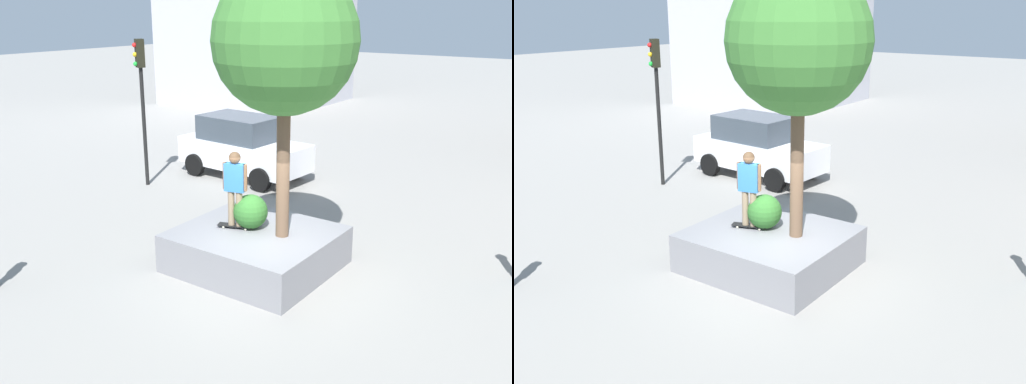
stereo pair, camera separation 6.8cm
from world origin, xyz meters
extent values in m
plane|color=gray|center=(0.00, 0.00, 0.00)|extent=(120.00, 120.00, 0.00)
cube|color=gray|center=(-0.51, 0.37, 0.43)|extent=(3.26, 2.96, 0.86)
cylinder|color=brown|center=(0.09, 0.48, 2.49)|extent=(0.28, 0.28, 3.26)
sphere|color=#3D7A33|center=(0.09, 0.48, 4.92)|extent=(2.91, 2.91, 2.91)
sphere|color=#2D6628|center=(-0.72, 0.45, 1.24)|extent=(0.77, 0.77, 0.77)
cube|color=black|center=(-0.98, 0.24, 0.92)|extent=(0.82, 0.47, 0.02)
sphere|color=beige|center=(-1.19, 0.08, 0.89)|extent=(0.06, 0.06, 0.06)
sphere|color=beige|center=(-1.25, 0.23, 0.89)|extent=(0.06, 0.06, 0.06)
sphere|color=beige|center=(-0.71, 0.25, 0.89)|extent=(0.06, 0.06, 0.06)
sphere|color=beige|center=(-0.77, 0.41, 0.89)|extent=(0.06, 0.06, 0.06)
cylinder|color=#847056|center=(-0.89, 0.27, 1.33)|extent=(0.14, 0.14, 0.79)
cylinder|color=#847056|center=(-1.07, 0.22, 1.33)|extent=(0.14, 0.14, 0.79)
cube|color=#2D6BB2|center=(-0.98, 0.24, 2.04)|extent=(0.48, 0.30, 0.62)
cylinder|color=brown|center=(-0.75, 0.30, 2.05)|extent=(0.10, 0.10, 0.59)
cylinder|color=brown|center=(-1.21, 0.18, 2.05)|extent=(0.10, 0.10, 0.59)
sphere|color=brown|center=(-0.98, 0.24, 2.48)|extent=(0.26, 0.26, 0.26)
cube|color=white|center=(-4.92, 5.93, 0.83)|extent=(4.59, 2.16, 0.89)
cube|color=#38424C|center=(-5.15, 5.95, 1.68)|extent=(2.61, 1.81, 0.81)
cylinder|color=black|center=(-3.43, 6.78, 0.38)|extent=(0.77, 0.27, 0.76)
cylinder|color=black|center=(-3.56, 4.90, 0.38)|extent=(0.77, 0.27, 0.76)
cylinder|color=black|center=(-6.29, 6.96, 0.38)|extent=(0.77, 0.27, 0.76)
cylinder|color=black|center=(-6.41, 5.09, 0.38)|extent=(0.77, 0.27, 0.76)
cylinder|color=black|center=(-6.98, 3.38, 1.89)|extent=(0.12, 0.12, 3.77)
cube|color=black|center=(-6.98, 3.38, 4.20)|extent=(0.36, 0.34, 0.85)
sphere|color=red|center=(-7.06, 3.25, 4.44)|extent=(0.14, 0.14, 0.14)
sphere|color=gold|center=(-7.06, 3.25, 4.16)|extent=(0.14, 0.14, 0.14)
sphere|color=green|center=(-7.06, 3.25, 3.88)|extent=(0.14, 0.14, 0.14)
camera|label=1|loc=(6.18, -9.11, 5.54)|focal=39.92mm
camera|label=2|loc=(6.24, -9.07, 5.54)|focal=39.92mm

